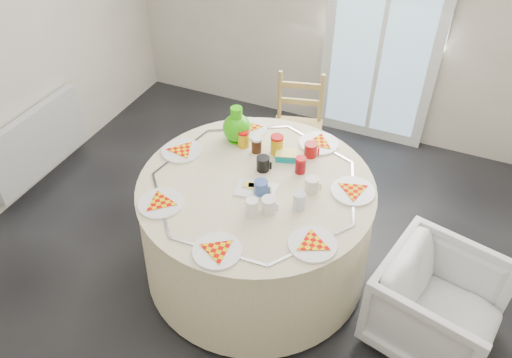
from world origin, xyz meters
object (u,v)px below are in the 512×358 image
at_px(table, 256,227).
at_px(wooden_chair, 297,127).
at_px(radiator, 38,142).
at_px(green_pitcher, 237,127).
at_px(armchair, 441,298).

bearing_deg(table, wooden_chair, 95.72).
bearing_deg(table, radiator, 175.33).
distance_m(wooden_chair, green_pitcher, 0.85).
xyz_separation_m(radiator, armchair, (3.23, -0.27, 0.01)).
distance_m(radiator, armchair, 3.24).
relative_size(radiator, wooden_chair, 1.13).
bearing_deg(radiator, armchair, -4.74).
relative_size(radiator, armchair, 1.46).
distance_m(table, armchair, 1.22).
xyz_separation_m(table, wooden_chair, (-0.11, 1.09, 0.09)).
height_order(wooden_chair, armchair, wooden_chair).
bearing_deg(wooden_chair, armchair, -56.43).
bearing_deg(green_pitcher, radiator, -166.97).
bearing_deg(green_pitcher, armchair, -11.44).
height_order(wooden_chair, green_pitcher, green_pitcher).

